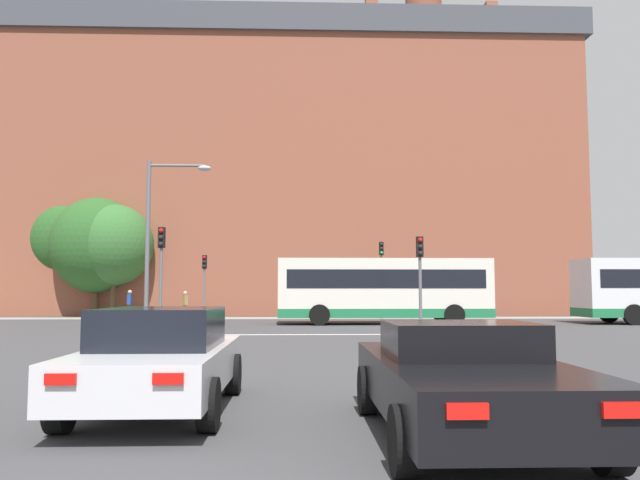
# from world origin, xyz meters

# --- Properties ---
(stop_line_strip) EXTENTS (7.87, 0.30, 0.01)m
(stop_line_strip) POSITION_xyz_m (0.00, 20.82, 0.00)
(stop_line_strip) COLOR silver
(stop_line_strip) RESTS_ON ground_plane
(far_pavement) EXTENTS (68.74, 2.50, 0.01)m
(far_pavement) POSITION_xyz_m (0.00, 35.02, 0.01)
(far_pavement) COLOR gray
(far_pavement) RESTS_ON ground_plane
(brick_civic_building) EXTENTS (47.76, 14.02, 28.25)m
(brick_civic_building) POSITION_xyz_m (-3.54, 44.99, 10.72)
(brick_civic_building) COLOR brown
(brick_civic_building) RESTS_ON ground_plane
(car_saloon_left) EXTENTS (1.93, 4.35, 1.41)m
(car_saloon_left) POSITION_xyz_m (-1.84, 5.97, 0.72)
(car_saloon_left) COLOR silver
(car_saloon_left) RESTS_ON ground_plane
(car_roadster_right) EXTENTS (2.07, 4.63, 1.28)m
(car_roadster_right) POSITION_xyz_m (1.90, 4.26, 0.66)
(car_roadster_right) COLOR black
(car_roadster_right) RESTS_ON ground_plane
(bus_crossing_lead) EXTENTS (10.42, 2.77, 3.21)m
(bus_crossing_lead) POSITION_xyz_m (4.29, 28.16, 1.73)
(bus_crossing_lead) COLOR silver
(bus_crossing_lead) RESTS_ON ground_plane
(traffic_light_far_left) EXTENTS (0.26, 0.31, 3.75)m
(traffic_light_far_left) POSITION_xyz_m (-5.49, 34.25, 2.54)
(traffic_light_far_left) COLOR slate
(traffic_light_far_left) RESTS_ON ground_plane
(traffic_light_far_right) EXTENTS (0.26, 0.31, 4.56)m
(traffic_light_far_right) POSITION_xyz_m (5.02, 34.19, 3.05)
(traffic_light_far_right) COLOR slate
(traffic_light_far_right) RESTS_ON ground_plane
(traffic_light_near_left) EXTENTS (0.26, 0.31, 4.10)m
(traffic_light_near_left) POSITION_xyz_m (-5.25, 21.47, 2.76)
(traffic_light_near_left) COLOR slate
(traffic_light_near_left) RESTS_ON ground_plane
(traffic_light_near_right) EXTENTS (0.26, 0.31, 3.76)m
(traffic_light_near_right) POSITION_xyz_m (4.81, 21.37, 2.55)
(traffic_light_near_right) COLOR slate
(traffic_light_near_right) RESTS_ON ground_plane
(street_lamp_junction) EXTENTS (2.43, 0.36, 6.55)m
(street_lamp_junction) POSITION_xyz_m (-5.17, 20.82, 4.09)
(street_lamp_junction) COLOR slate
(street_lamp_junction) RESTS_ON ground_plane
(pedestrian_waiting) EXTENTS (0.40, 0.46, 1.63)m
(pedestrian_waiting) POSITION_xyz_m (-6.77, 35.27, 0.95)
(pedestrian_waiting) COLOR brown
(pedestrian_waiting) RESTS_ON ground_plane
(pedestrian_walking_east) EXTENTS (0.24, 0.40, 1.69)m
(pedestrian_walking_east) POSITION_xyz_m (-10.21, 35.73, 0.99)
(pedestrian_walking_east) COLOR #333851
(pedestrian_walking_east) RESTS_ON ground_plane
(tree_by_building) EXTENTS (5.63, 5.63, 8.08)m
(tree_by_building) POSITION_xyz_m (-15.46, 40.26, 5.11)
(tree_by_building) COLOR #4C3823
(tree_by_building) RESTS_ON ground_plane
(tree_kerbside) EXTENTS (4.91, 4.91, 7.15)m
(tree_kerbside) POSITION_xyz_m (-11.66, 37.18, 4.56)
(tree_kerbside) COLOR #4C3823
(tree_kerbside) RESTS_ON ground_plane
(tree_distant) EXTENTS (5.85, 5.85, 7.65)m
(tree_distant) POSITION_xyz_m (-12.93, 37.78, 4.57)
(tree_distant) COLOR #4C3823
(tree_distant) RESTS_ON ground_plane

